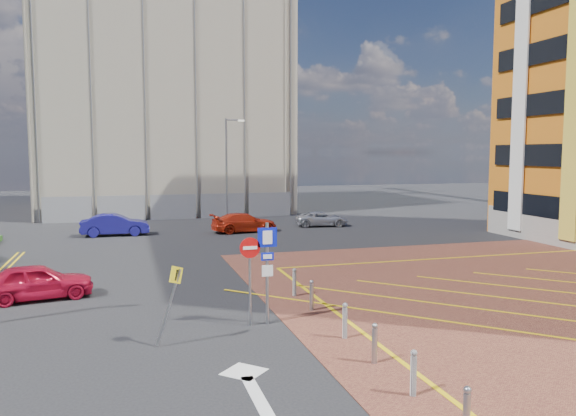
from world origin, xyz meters
name	(u,v)px	position (x,y,z in m)	size (l,w,h in m)	color
ground	(259,335)	(0.00, 0.00, 0.00)	(140.00, 140.00, 0.00)	black
lamp_back	(227,165)	(4.08, 28.00, 4.36)	(1.53, 0.16, 8.00)	#9EA0A8
sign_cluster	(261,263)	(0.30, 0.98, 1.95)	(1.17, 0.12, 3.20)	#9EA0A8
warning_sign	(171,295)	(-2.53, -0.20, 1.43)	(0.81, 0.43, 2.24)	#9EA0A8
bollard_row	(354,330)	(2.30, -1.67, 0.47)	(0.14, 11.14, 0.90)	#9EA0A8
construction_building	(163,93)	(0.00, 40.00, 11.00)	(21.20, 19.20, 22.00)	#A89B89
construction_fence	(186,207)	(1.00, 30.00, 1.00)	(21.60, 0.06, 2.00)	gray
car_red_left	(37,282)	(-6.87, 6.20, 0.66)	(1.57, 3.90, 1.33)	red
car_blue_back	(115,225)	(-4.37, 22.00, 0.71)	(1.50, 4.29, 1.41)	navy
car_red_back	(244,223)	(3.98, 21.24, 0.64)	(1.81, 4.44, 1.29)	red
car_silver_back	(322,219)	(10.03, 22.66, 0.53)	(1.76, 3.82, 1.06)	#B5B6BD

